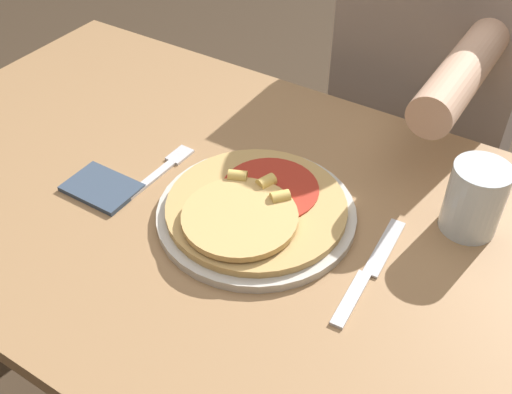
{
  "coord_description": "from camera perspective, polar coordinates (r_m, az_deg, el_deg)",
  "views": [
    {
      "loc": [
        0.4,
        -0.55,
        1.39
      ],
      "look_at": [
        0.05,
        -0.0,
        0.82
      ],
      "focal_mm": 42.0,
      "sensor_mm": 36.0,
      "label": 1
    }
  ],
  "objects": [
    {
      "name": "person_diner",
      "position": [
        1.35,
        16.16,
        9.93
      ],
      "size": [
        0.37,
        0.52,
        1.24
      ],
      "color": "#2D2D38",
      "rests_on": "ground_plane"
    },
    {
      "name": "dining_table",
      "position": [
        1.01,
        -2.37,
        -5.95
      ],
      "size": [
        1.27,
        0.73,
        0.78
      ],
      "color": "#9E754C",
      "rests_on": "ground_plane"
    },
    {
      "name": "plate",
      "position": [
        0.89,
        0.0,
        -1.59
      ],
      "size": [
        0.3,
        0.3,
        0.01
      ],
      "color": "beige",
      "rests_on": "dining_table"
    },
    {
      "name": "drinking_glass",
      "position": [
        0.9,
        20.12,
        -0.16
      ],
      "size": [
        0.08,
        0.08,
        0.11
      ],
      "color": "silver",
      "rests_on": "dining_table"
    },
    {
      "name": "knife",
      "position": [
        0.83,
        10.69,
        -6.98
      ],
      "size": [
        0.03,
        0.22,
        0.0
      ],
      "color": "silver",
      "rests_on": "dining_table"
    },
    {
      "name": "napkin",
      "position": [
        0.98,
        -14.47,
        0.87
      ],
      "size": [
        0.11,
        0.08,
        0.01
      ],
      "color": "#38475B",
      "rests_on": "dining_table"
    },
    {
      "name": "pizza",
      "position": [
        0.88,
        -0.25,
        -1.02
      ],
      "size": [
        0.27,
        0.27,
        0.04
      ],
      "color": "tan",
      "rests_on": "plate"
    },
    {
      "name": "fork",
      "position": [
        0.99,
        -9.1,
        2.43
      ],
      "size": [
        0.03,
        0.18,
        0.0
      ],
      "color": "silver",
      "rests_on": "dining_table"
    }
  ]
}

